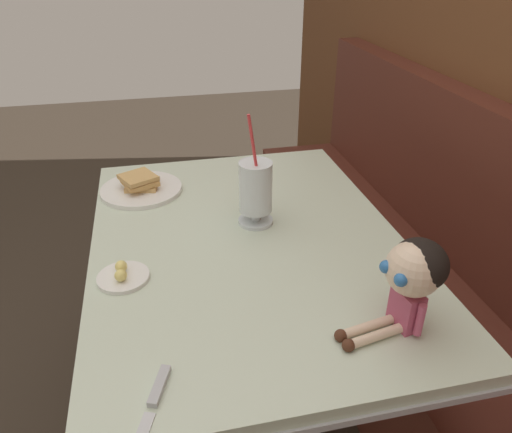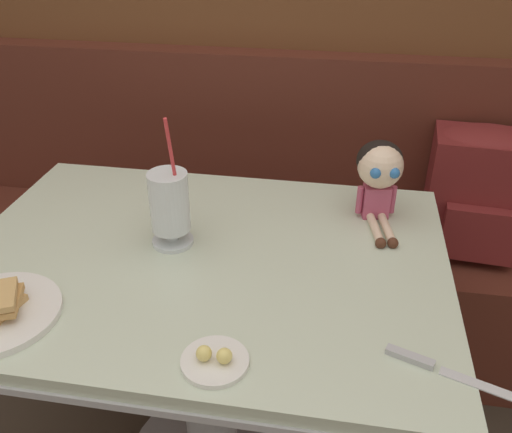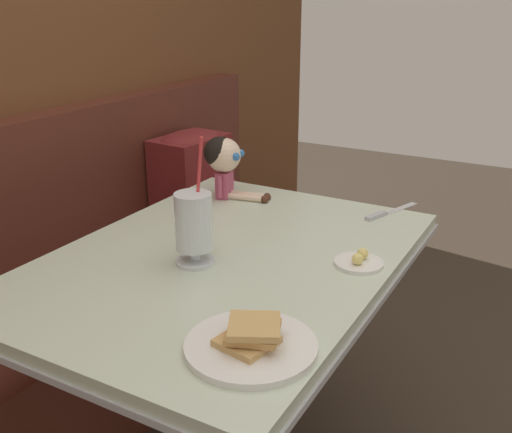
{
  "view_description": "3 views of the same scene",
  "coord_description": "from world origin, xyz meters",
  "px_view_note": "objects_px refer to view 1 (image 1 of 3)",
  "views": [
    {
      "loc": [
        1.05,
        -0.03,
        1.42
      ],
      "look_at": [
        0.05,
        0.19,
        0.84
      ],
      "focal_mm": 33.83,
      "sensor_mm": 36.0,
      "label": 1
    },
    {
      "loc": [
        0.29,
        -0.8,
        1.45
      ],
      "look_at": [
        0.12,
        0.2,
        0.84
      ],
      "focal_mm": 38.46,
      "sensor_mm": 36.0,
      "label": 2
    },
    {
      "loc": [
        -1.16,
        -0.56,
        1.36
      ],
      "look_at": [
        0.12,
        0.16,
        0.81
      ],
      "focal_mm": 41.79,
      "sensor_mm": 36.0,
      "label": 3
    }
  ],
  "objects_px": {
    "milkshake_glass": "(256,189)",
    "seated_doll": "(413,274)",
    "toast_plate": "(141,187)",
    "butter_knife": "(153,402)",
    "butter_saucer": "(123,276)"
  },
  "relations": [
    {
      "from": "milkshake_glass",
      "to": "seated_doll",
      "type": "relative_size",
      "value": 1.39
    },
    {
      "from": "toast_plate",
      "to": "seated_doll",
      "type": "height_order",
      "value": "seated_doll"
    },
    {
      "from": "milkshake_glass",
      "to": "butter_knife",
      "type": "relative_size",
      "value": 1.39
    },
    {
      "from": "milkshake_glass",
      "to": "butter_knife",
      "type": "xyz_separation_m",
      "value": [
        0.55,
        -0.3,
        -0.1
      ]
    },
    {
      "from": "butter_knife",
      "to": "milkshake_glass",
      "type": "bearing_deg",
      "value": 151.54
    },
    {
      "from": "butter_knife",
      "to": "seated_doll",
      "type": "relative_size",
      "value": 1.0
    },
    {
      "from": "butter_saucer",
      "to": "seated_doll",
      "type": "bearing_deg",
      "value": 63.4
    },
    {
      "from": "seated_doll",
      "to": "butter_knife",
      "type": "bearing_deg",
      "value": -80.26
    },
    {
      "from": "butter_saucer",
      "to": "seated_doll",
      "type": "relative_size",
      "value": 0.53
    },
    {
      "from": "milkshake_glass",
      "to": "butter_knife",
      "type": "bearing_deg",
      "value": -28.46
    },
    {
      "from": "toast_plate",
      "to": "butter_knife",
      "type": "relative_size",
      "value": 1.1
    },
    {
      "from": "milkshake_glass",
      "to": "butter_knife",
      "type": "distance_m",
      "value": 0.63
    },
    {
      "from": "toast_plate",
      "to": "butter_saucer",
      "type": "relative_size",
      "value": 2.08
    },
    {
      "from": "toast_plate",
      "to": "butter_knife",
      "type": "bearing_deg",
      "value": 0.51
    },
    {
      "from": "milkshake_glass",
      "to": "butter_knife",
      "type": "height_order",
      "value": "milkshake_glass"
    }
  ]
}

